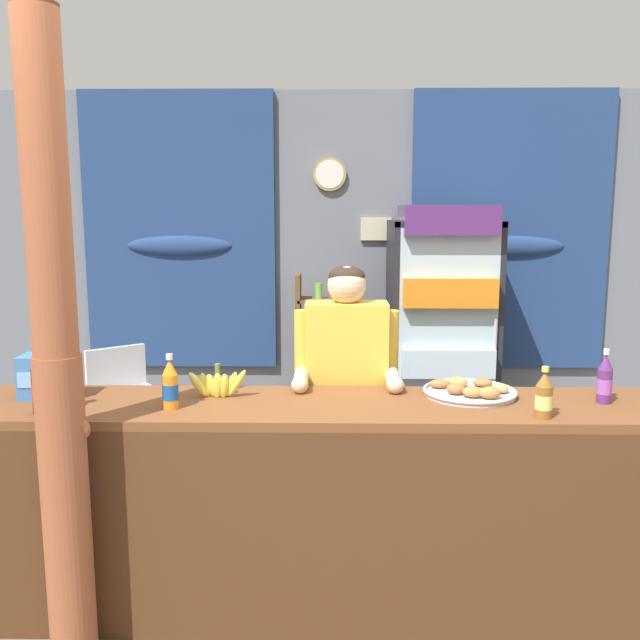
{
  "coord_description": "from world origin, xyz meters",
  "views": [
    {
      "loc": [
        0.1,
        -2.47,
        1.81
      ],
      "look_at": [
        0.05,
        0.88,
        1.26
      ],
      "focal_mm": 38.36,
      "sensor_mm": 36.0,
      "label": 1
    }
  ],
  "objects_px": {
    "stall_counter": "(305,492)",
    "banana_bunch": "(218,385)",
    "soda_bottle_iced_tea": "(544,396)",
    "soda_bottle_grape_soda": "(605,380)",
    "soda_bottle_orange_soda": "(170,386)",
    "pastry_tray": "(470,391)",
    "bottle_shelf_rack": "(327,357)",
    "shopkeeper": "(346,378)",
    "drink_fridge": "(442,318)",
    "snack_box_biscuit": "(47,376)",
    "timber_post": "(57,369)",
    "plastic_lawn_chair": "(124,403)",
    "soda_bottle_cola": "(44,383)"
  },
  "relations": [
    {
      "from": "bottle_shelf_rack",
      "to": "shopkeeper",
      "type": "xyz_separation_m",
      "value": [
        0.11,
        -1.77,
        0.28
      ]
    },
    {
      "from": "soda_bottle_cola",
      "to": "snack_box_biscuit",
      "type": "distance_m",
      "value": 0.24
    },
    {
      "from": "stall_counter",
      "to": "banana_bunch",
      "type": "bearing_deg",
      "value": 152.76
    },
    {
      "from": "plastic_lawn_chair",
      "to": "pastry_tray",
      "type": "xyz_separation_m",
      "value": [
        2.05,
        -1.45,
        0.49
      ]
    },
    {
      "from": "bottle_shelf_rack",
      "to": "soda_bottle_grape_soda",
      "type": "distance_m",
      "value": 2.52
    },
    {
      "from": "stall_counter",
      "to": "snack_box_biscuit",
      "type": "bearing_deg",
      "value": 170.7
    },
    {
      "from": "drink_fridge",
      "to": "soda_bottle_grape_soda",
      "type": "height_order",
      "value": "drink_fridge"
    },
    {
      "from": "bottle_shelf_rack",
      "to": "pastry_tray",
      "type": "bearing_deg",
      "value": -72.13
    },
    {
      "from": "stall_counter",
      "to": "bottle_shelf_rack",
      "type": "distance_m",
      "value": 2.32
    },
    {
      "from": "snack_box_biscuit",
      "to": "banana_bunch",
      "type": "xyz_separation_m",
      "value": [
        0.77,
        0.02,
        -0.04
      ]
    },
    {
      "from": "plastic_lawn_chair",
      "to": "snack_box_biscuit",
      "type": "distance_m",
      "value": 1.62
    },
    {
      "from": "soda_bottle_orange_soda",
      "to": "banana_bunch",
      "type": "relative_size",
      "value": 0.84
    },
    {
      "from": "soda_bottle_grape_soda",
      "to": "drink_fridge",
      "type": "bearing_deg",
      "value": 101.1
    },
    {
      "from": "shopkeeper",
      "to": "snack_box_biscuit",
      "type": "height_order",
      "value": "shopkeeper"
    },
    {
      "from": "shopkeeper",
      "to": "banana_bunch",
      "type": "relative_size",
      "value": 5.4
    },
    {
      "from": "soda_bottle_grape_soda",
      "to": "soda_bottle_iced_tea",
      "type": "relative_size",
      "value": 1.13
    },
    {
      "from": "soda_bottle_iced_tea",
      "to": "soda_bottle_grape_soda",
      "type": "bearing_deg",
      "value": 33.87
    },
    {
      "from": "soda_bottle_cola",
      "to": "soda_bottle_grape_soda",
      "type": "bearing_deg",
      "value": 4.41
    },
    {
      "from": "shopkeeper",
      "to": "pastry_tray",
      "type": "height_order",
      "value": "shopkeeper"
    },
    {
      "from": "drink_fridge",
      "to": "bottle_shelf_rack",
      "type": "bearing_deg",
      "value": 168.81
    },
    {
      "from": "soda_bottle_cola",
      "to": "banana_bunch",
      "type": "bearing_deg",
      "value": 19.62
    },
    {
      "from": "bottle_shelf_rack",
      "to": "soda_bottle_grape_soda",
      "type": "relative_size",
      "value": 5.46
    },
    {
      "from": "soda_bottle_grape_soda",
      "to": "pastry_tray",
      "type": "height_order",
      "value": "soda_bottle_grape_soda"
    },
    {
      "from": "soda_bottle_orange_soda",
      "to": "pastry_tray",
      "type": "bearing_deg",
      "value": 9.77
    },
    {
      "from": "bottle_shelf_rack",
      "to": "soda_bottle_iced_tea",
      "type": "xyz_separation_m",
      "value": [
        0.9,
        -2.4,
        0.37
      ]
    },
    {
      "from": "soda_bottle_iced_tea",
      "to": "pastry_tray",
      "type": "xyz_separation_m",
      "value": [
        -0.23,
        0.33,
        -0.07
      ]
    },
    {
      "from": "timber_post",
      "to": "soda_bottle_grape_soda",
      "type": "height_order",
      "value": "timber_post"
    },
    {
      "from": "bottle_shelf_rack",
      "to": "timber_post",
      "type": "bearing_deg",
      "value": -111.2
    },
    {
      "from": "stall_counter",
      "to": "shopkeeper",
      "type": "xyz_separation_m",
      "value": [
        0.19,
        0.55,
        0.36
      ]
    },
    {
      "from": "plastic_lawn_chair",
      "to": "soda_bottle_orange_soda",
      "type": "xyz_separation_m",
      "value": [
        0.73,
        -1.68,
        0.57
      ]
    },
    {
      "from": "shopkeeper",
      "to": "soda_bottle_cola",
      "type": "relative_size",
      "value": 5.07
    },
    {
      "from": "soda_bottle_cola",
      "to": "snack_box_biscuit",
      "type": "relative_size",
      "value": 1.34
    },
    {
      "from": "bottle_shelf_rack",
      "to": "banana_bunch",
      "type": "relative_size",
      "value": 4.67
    },
    {
      "from": "timber_post",
      "to": "soda_bottle_cola",
      "type": "xyz_separation_m",
      "value": [
        -0.16,
        0.24,
        -0.12
      ]
    },
    {
      "from": "drink_fridge",
      "to": "soda_bottle_iced_tea",
      "type": "bearing_deg",
      "value": -88.44
    },
    {
      "from": "stall_counter",
      "to": "snack_box_biscuit",
      "type": "height_order",
      "value": "snack_box_biscuit"
    },
    {
      "from": "stall_counter",
      "to": "soda_bottle_orange_soda",
      "type": "distance_m",
      "value": 0.74
    },
    {
      "from": "timber_post",
      "to": "drink_fridge",
      "type": "bearing_deg",
      "value": 52.84
    },
    {
      "from": "plastic_lawn_chair",
      "to": "soda_bottle_cola",
      "type": "xyz_separation_m",
      "value": [
        0.21,
        -1.74,
        0.59
      ]
    },
    {
      "from": "plastic_lawn_chair",
      "to": "soda_bottle_grape_soda",
      "type": "distance_m",
      "value": 3.09
    },
    {
      "from": "banana_bunch",
      "to": "stall_counter",
      "type": "bearing_deg",
      "value": -27.24
    },
    {
      "from": "soda_bottle_orange_soda",
      "to": "shopkeeper",
      "type": "bearing_deg",
      "value": 34.56
    },
    {
      "from": "snack_box_biscuit",
      "to": "stall_counter",
      "type": "bearing_deg",
      "value": -9.3
    },
    {
      "from": "soda_bottle_iced_tea",
      "to": "pastry_tray",
      "type": "bearing_deg",
      "value": 125.04
    },
    {
      "from": "timber_post",
      "to": "pastry_tray",
      "type": "relative_size",
      "value": 5.89
    },
    {
      "from": "plastic_lawn_chair",
      "to": "shopkeeper",
      "type": "height_order",
      "value": "shopkeeper"
    },
    {
      "from": "stall_counter",
      "to": "drink_fridge",
      "type": "distance_m",
      "value": 2.38
    },
    {
      "from": "timber_post",
      "to": "banana_bunch",
      "type": "height_order",
      "value": "timber_post"
    },
    {
      "from": "plastic_lawn_chair",
      "to": "soda_bottle_iced_tea",
      "type": "height_order",
      "value": "soda_bottle_iced_tea"
    },
    {
      "from": "snack_box_biscuit",
      "to": "plastic_lawn_chair",
      "type": "bearing_deg",
      "value": 94.96
    }
  ]
}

